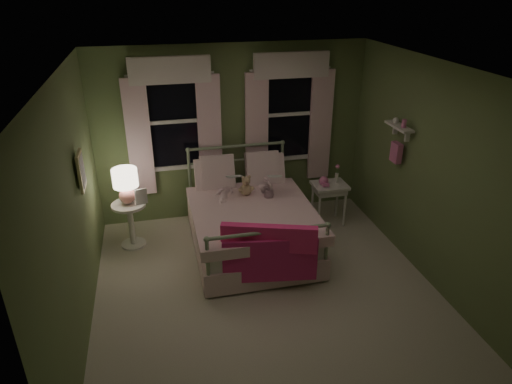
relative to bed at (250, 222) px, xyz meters
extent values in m
plane|color=beige|center=(-0.02, -1.01, -0.38)|extent=(4.20, 4.20, 0.00)
plane|color=white|center=(-0.02, -1.01, 2.22)|extent=(4.20, 4.20, 0.00)
plane|color=#69844F|center=(-0.02, 1.09, 0.92)|extent=(4.00, 0.00, 4.00)
plane|color=#69844F|center=(-0.02, -3.11, 0.92)|extent=(4.00, 0.00, 4.00)
plane|color=#69844F|center=(-2.02, -1.01, 0.92)|extent=(0.00, 4.20, 4.20)
plane|color=#69844F|center=(1.98, -1.01, 0.92)|extent=(0.00, 4.20, 4.20)
cube|color=white|center=(0.00, -0.03, 0.04)|extent=(1.44, 1.94, 0.26)
cube|color=white|center=(0.00, -0.03, -0.20)|extent=(1.54, 2.02, 0.30)
cube|color=white|center=(0.00, -0.18, 0.22)|extent=(1.58, 1.75, 0.14)
cylinder|color=#9EB793|center=(-0.69, -0.03, -0.08)|extent=(0.04, 1.90, 0.04)
cylinder|color=#9EB793|center=(0.69, -0.03, -0.08)|extent=(0.04, 1.90, 0.04)
cylinder|color=#9EB793|center=(-0.71, 0.94, 0.19)|extent=(0.04, 0.04, 1.15)
cylinder|color=#9EB793|center=(0.71, 0.94, 0.19)|extent=(0.04, 0.04, 1.15)
sphere|color=#9EB793|center=(-0.71, 0.94, 0.77)|extent=(0.07, 0.07, 0.07)
sphere|color=#9EB793|center=(0.71, 0.94, 0.77)|extent=(0.07, 0.07, 0.07)
cylinder|color=#9EB793|center=(0.00, 0.94, 0.77)|extent=(1.42, 0.04, 0.04)
cylinder|color=#9EB793|center=(0.00, 0.94, 0.55)|extent=(1.38, 0.03, 0.03)
cylinder|color=#9EB793|center=(-0.71, -1.00, 0.02)|extent=(0.04, 0.04, 0.80)
cylinder|color=#9EB793|center=(0.71, -1.00, 0.02)|extent=(0.04, 0.04, 0.80)
sphere|color=#9EB793|center=(-0.71, -1.00, 0.42)|extent=(0.07, 0.07, 0.07)
sphere|color=#9EB793|center=(0.71, -1.00, 0.42)|extent=(0.07, 0.07, 0.07)
cylinder|color=#9EB793|center=(0.00, -1.00, 0.42)|extent=(1.42, 0.04, 0.04)
cube|color=white|center=(-0.38, 0.67, 0.42)|extent=(0.55, 0.32, 0.57)
cube|color=white|center=(0.38, 0.67, 0.42)|extent=(0.55, 0.32, 0.57)
cube|color=white|center=(-0.33, 0.67, 0.50)|extent=(0.48, 0.30, 0.51)
cube|color=white|center=(0.33, 0.67, 0.50)|extent=(0.48, 0.30, 0.51)
cube|color=#FF3180|center=(0.00, -1.00, 0.34)|extent=(1.08, 0.44, 0.32)
cube|color=#D52975|center=(0.00, -1.07, 0.07)|extent=(1.09, 0.20, 0.55)
imported|color=#F7D1DD|center=(-0.28, 0.42, 0.54)|extent=(0.29, 0.23, 0.71)
imported|color=#F7D1DD|center=(0.28, 0.42, 0.53)|extent=(0.33, 0.26, 0.68)
imported|color=beige|center=(-0.28, 0.17, 0.58)|extent=(0.20, 0.13, 0.26)
imported|color=beige|center=(0.28, 0.17, 0.54)|extent=(0.22, 0.16, 0.26)
sphere|color=tan|center=(0.00, 0.27, 0.37)|extent=(0.16, 0.16, 0.16)
sphere|color=tan|center=(0.00, 0.25, 0.51)|extent=(0.12, 0.12, 0.12)
sphere|color=tan|center=(-0.04, 0.25, 0.56)|extent=(0.05, 0.05, 0.05)
sphere|color=tan|center=(0.04, 0.25, 0.56)|extent=(0.05, 0.05, 0.05)
sphere|color=tan|center=(-0.08, 0.24, 0.39)|extent=(0.06, 0.06, 0.06)
sphere|color=tan|center=(0.08, 0.24, 0.39)|extent=(0.06, 0.06, 0.06)
sphere|color=#8C6B51|center=(0.00, 0.20, 0.50)|extent=(0.04, 0.04, 0.04)
cylinder|color=white|center=(-1.59, 0.40, 0.25)|extent=(0.46, 0.46, 0.04)
cylinder|color=white|center=(-1.59, 0.40, -0.06)|extent=(0.08, 0.08, 0.60)
cylinder|color=white|center=(-1.59, 0.40, -0.37)|extent=(0.34, 0.34, 0.03)
sphere|color=pink|center=(-1.59, 0.40, 0.39)|extent=(0.22, 0.22, 0.22)
cylinder|color=pink|center=(-1.59, 0.40, 0.51)|extent=(0.03, 0.03, 0.13)
cylinder|color=#FFEAC6|center=(-1.59, 0.40, 0.65)|extent=(0.33, 0.33, 0.24)
imported|color=beige|center=(-1.49, 0.32, 0.27)|extent=(0.21, 0.25, 0.02)
cube|color=white|center=(1.29, 0.38, 0.25)|extent=(0.50, 0.40, 0.04)
cube|color=white|center=(1.29, 0.38, 0.18)|extent=(0.44, 0.34, 0.08)
cylinder|color=white|center=(1.09, 0.23, -0.07)|extent=(0.04, 0.04, 0.60)
cylinder|color=white|center=(1.49, 0.23, -0.07)|extent=(0.04, 0.04, 0.60)
cylinder|color=white|center=(1.09, 0.53, -0.07)|extent=(0.04, 0.04, 0.60)
cylinder|color=white|center=(1.49, 0.53, -0.07)|extent=(0.04, 0.04, 0.60)
sphere|color=pink|center=(1.19, 0.38, 0.33)|extent=(0.14, 0.14, 0.14)
cube|color=pink|center=(1.19, 0.29, 0.31)|extent=(0.11, 0.07, 0.04)
cylinder|color=white|center=(1.41, 0.43, 0.34)|extent=(0.05, 0.05, 0.14)
cylinder|color=#4C7F3F|center=(1.41, 0.43, 0.45)|extent=(0.01, 0.01, 0.12)
sphere|color=pink|center=(1.41, 0.43, 0.52)|extent=(0.06, 0.06, 0.06)
cube|color=black|center=(-0.87, 1.07, 1.17)|extent=(0.76, 0.02, 1.35)
cube|color=white|center=(-0.87, 1.05, 1.87)|extent=(0.84, 0.05, 0.06)
cube|color=white|center=(-0.87, 1.05, 0.47)|extent=(0.84, 0.05, 0.06)
cube|color=white|center=(-1.27, 1.05, 1.17)|extent=(0.06, 0.05, 1.40)
cube|color=white|center=(-0.47, 1.05, 1.17)|extent=(0.06, 0.05, 1.40)
cube|color=white|center=(-0.87, 1.05, 1.17)|extent=(0.76, 0.04, 0.05)
cube|color=white|center=(-1.37, 1.01, 0.97)|extent=(0.34, 0.06, 1.70)
cube|color=white|center=(-0.37, 1.01, 0.97)|extent=(0.34, 0.06, 1.70)
cube|color=white|center=(-0.87, 0.99, 1.90)|extent=(1.10, 0.08, 0.36)
cylinder|color=white|center=(-0.87, 1.03, 1.84)|extent=(1.20, 0.03, 0.03)
cube|color=black|center=(0.83, 1.07, 1.17)|extent=(0.76, 0.02, 1.35)
cube|color=white|center=(0.83, 1.05, 1.87)|extent=(0.84, 0.05, 0.06)
cube|color=white|center=(0.83, 1.05, 0.47)|extent=(0.84, 0.05, 0.06)
cube|color=white|center=(0.43, 1.05, 1.17)|extent=(0.06, 0.05, 1.40)
cube|color=white|center=(1.23, 1.05, 1.17)|extent=(0.06, 0.05, 1.40)
cube|color=white|center=(0.83, 1.05, 1.17)|extent=(0.76, 0.04, 0.05)
cube|color=white|center=(0.33, 1.01, 0.97)|extent=(0.34, 0.06, 1.70)
cube|color=white|center=(1.33, 1.01, 0.97)|extent=(0.34, 0.06, 1.70)
cube|color=white|center=(0.83, 0.99, 1.90)|extent=(1.10, 0.08, 0.36)
cylinder|color=white|center=(0.83, 1.03, 1.84)|extent=(1.20, 0.03, 0.03)
cube|color=white|center=(1.87, -0.31, 1.32)|extent=(0.15, 0.50, 0.03)
cube|color=white|center=(1.91, -0.46, 1.24)|extent=(0.06, 0.03, 0.14)
cube|color=white|center=(1.91, -0.16, 1.24)|extent=(0.06, 0.03, 0.14)
cylinder|color=pink|center=(1.87, -0.41, 1.39)|extent=(0.06, 0.06, 0.10)
sphere|color=white|center=(1.87, -0.21, 1.37)|extent=(0.08, 0.08, 0.08)
cube|color=pink|center=(1.88, -0.31, 0.97)|extent=(0.08, 0.18, 0.26)
cube|color=beige|center=(-1.97, -0.41, 1.12)|extent=(0.03, 0.32, 0.42)
cube|color=silver|center=(-1.96, -0.41, 1.12)|extent=(0.01, 0.25, 0.34)
camera|label=1|loc=(-1.15, -5.31, 3.04)|focal=32.00mm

